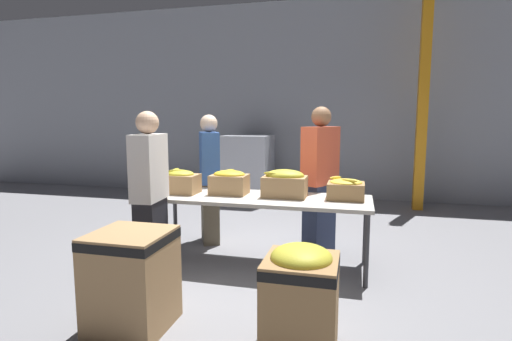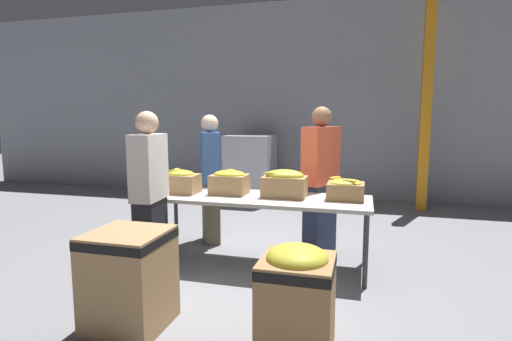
{
  "view_description": "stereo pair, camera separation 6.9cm",
  "coord_description": "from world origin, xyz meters",
  "px_view_note": "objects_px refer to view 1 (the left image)",
  "views": [
    {
      "loc": [
        1.06,
        -4.23,
        1.66
      ],
      "look_at": [
        -0.06,
        0.17,
        1.05
      ],
      "focal_mm": 28.0,
      "sensor_mm": 36.0,
      "label": 1
    },
    {
      "loc": [
        1.13,
        -4.22,
        1.66
      ],
      "look_at": [
        -0.06,
        0.17,
        1.05
      ],
      "focal_mm": 28.0,
      "sensor_mm": 36.0,
      "label": 2
    }
  ],
  "objects_px": {
    "banana_box_1": "(229,182)",
    "pallet_stack_0": "(248,169)",
    "sorting_table": "(258,201)",
    "volunteer_2": "(150,196)",
    "support_pillar": "(423,98)",
    "volunteer_0": "(210,180)",
    "donation_bin_1": "(301,295)",
    "donation_bin_0": "(132,277)",
    "banana_box_0": "(181,181)",
    "banana_box_2": "(285,183)",
    "banana_box_3": "(346,189)",
    "volunteer_1": "(320,181)"
  },
  "relations": [
    {
      "from": "volunteer_2",
      "to": "pallet_stack_0",
      "type": "bearing_deg",
      "value": -3.86
    },
    {
      "from": "volunteer_0",
      "to": "pallet_stack_0",
      "type": "bearing_deg",
      "value": 158.0
    },
    {
      "from": "banana_box_1",
      "to": "pallet_stack_0",
      "type": "relative_size",
      "value": 0.31
    },
    {
      "from": "banana_box_1",
      "to": "banana_box_2",
      "type": "relative_size",
      "value": 0.86
    },
    {
      "from": "banana_box_2",
      "to": "volunteer_1",
      "type": "xyz_separation_m",
      "value": [
        0.33,
        0.57,
        -0.05
      ]
    },
    {
      "from": "banana_box_1",
      "to": "volunteer_0",
      "type": "distance_m",
      "value": 0.75
    },
    {
      "from": "banana_box_1",
      "to": "volunteer_1",
      "type": "bearing_deg",
      "value": 29.52
    },
    {
      "from": "support_pillar",
      "to": "banana_box_0",
      "type": "bearing_deg",
      "value": -132.03
    },
    {
      "from": "banana_box_1",
      "to": "support_pillar",
      "type": "distance_m",
      "value": 4.29
    },
    {
      "from": "banana_box_1",
      "to": "pallet_stack_0",
      "type": "bearing_deg",
      "value": 101.68
    },
    {
      "from": "support_pillar",
      "to": "banana_box_1",
      "type": "bearing_deg",
      "value": -127.05
    },
    {
      "from": "sorting_table",
      "to": "pallet_stack_0",
      "type": "bearing_deg",
      "value": 107.23
    },
    {
      "from": "support_pillar",
      "to": "pallet_stack_0",
      "type": "relative_size",
      "value": 3.04
    },
    {
      "from": "banana_box_1",
      "to": "sorting_table",
      "type": "bearing_deg",
      "value": -10.82
    },
    {
      "from": "banana_box_2",
      "to": "volunteer_0",
      "type": "height_order",
      "value": "volunteer_0"
    },
    {
      "from": "banana_box_1",
      "to": "banana_box_2",
      "type": "xyz_separation_m",
      "value": [
        0.65,
        -0.01,
        0.01
      ]
    },
    {
      "from": "banana_box_3",
      "to": "volunteer_0",
      "type": "xyz_separation_m",
      "value": [
        -1.77,
        0.55,
        -0.06
      ]
    },
    {
      "from": "donation_bin_1",
      "to": "support_pillar",
      "type": "bearing_deg",
      "value": 73.75
    },
    {
      "from": "banana_box_0",
      "to": "volunteer_2",
      "type": "bearing_deg",
      "value": -96.93
    },
    {
      "from": "banana_box_2",
      "to": "volunteer_2",
      "type": "xyz_separation_m",
      "value": [
        -1.28,
        -0.66,
        -0.08
      ]
    },
    {
      "from": "support_pillar",
      "to": "volunteer_1",
      "type": "bearing_deg",
      "value": -118.87
    },
    {
      "from": "banana_box_1",
      "to": "banana_box_2",
      "type": "bearing_deg",
      "value": -0.86
    },
    {
      "from": "banana_box_0",
      "to": "support_pillar",
      "type": "xyz_separation_m",
      "value": [
        3.07,
        3.41,
        1.08
      ]
    },
    {
      "from": "donation_bin_0",
      "to": "support_pillar",
      "type": "bearing_deg",
      "value": 60.72
    },
    {
      "from": "banana_box_0",
      "to": "volunteer_1",
      "type": "xyz_separation_m",
      "value": [
        1.55,
        0.64,
        -0.03
      ]
    },
    {
      "from": "volunteer_1",
      "to": "donation_bin_1",
      "type": "height_order",
      "value": "volunteer_1"
    },
    {
      "from": "sorting_table",
      "to": "banana_box_1",
      "type": "distance_m",
      "value": 0.41
    },
    {
      "from": "volunteer_2",
      "to": "donation_bin_1",
      "type": "bearing_deg",
      "value": -123.96
    },
    {
      "from": "banana_box_1",
      "to": "support_pillar",
      "type": "xyz_separation_m",
      "value": [
        2.5,
        3.32,
        1.07
      ]
    },
    {
      "from": "volunteer_1",
      "to": "support_pillar",
      "type": "xyz_separation_m",
      "value": [
        1.52,
        2.76,
        1.11
      ]
    },
    {
      "from": "volunteer_1",
      "to": "banana_box_2",
      "type": "bearing_deg",
      "value": -0.25
    },
    {
      "from": "pallet_stack_0",
      "to": "support_pillar",
      "type": "bearing_deg",
      "value": 1.78
    },
    {
      "from": "banana_box_2",
      "to": "banana_box_3",
      "type": "relative_size",
      "value": 1.24
    },
    {
      "from": "banana_box_3",
      "to": "pallet_stack_0",
      "type": "xyz_separation_m",
      "value": [
        -1.97,
        3.19,
        -0.25
      ]
    },
    {
      "from": "volunteer_2",
      "to": "donation_bin_0",
      "type": "relative_size",
      "value": 2.21
    },
    {
      "from": "banana_box_1",
      "to": "banana_box_2",
      "type": "height_order",
      "value": "banana_box_2"
    },
    {
      "from": "banana_box_1",
      "to": "donation_bin_0",
      "type": "xyz_separation_m",
      "value": [
        -0.28,
        -1.64,
        -0.51
      ]
    },
    {
      "from": "donation_bin_1",
      "to": "support_pillar",
      "type": "xyz_separation_m",
      "value": [
        1.45,
        4.96,
        1.58
      ]
    },
    {
      "from": "pallet_stack_0",
      "to": "banana_box_2",
      "type": "bearing_deg",
      "value": -67.88
    },
    {
      "from": "sorting_table",
      "to": "volunteer_2",
      "type": "xyz_separation_m",
      "value": [
        -0.99,
        -0.61,
        0.12
      ]
    },
    {
      "from": "banana_box_2",
      "to": "banana_box_3",
      "type": "height_order",
      "value": "banana_box_2"
    },
    {
      "from": "sorting_table",
      "to": "banana_box_0",
      "type": "relative_size",
      "value": 6.14
    },
    {
      "from": "donation_bin_1",
      "to": "banana_box_1",
      "type": "bearing_deg",
      "value": 122.88
    },
    {
      "from": "banana_box_1",
      "to": "pallet_stack_0",
      "type": "distance_m",
      "value": 3.3
    },
    {
      "from": "volunteer_2",
      "to": "donation_bin_0",
      "type": "distance_m",
      "value": 1.12
    },
    {
      "from": "banana_box_1",
      "to": "donation_bin_1",
      "type": "distance_m",
      "value": 2.02
    },
    {
      "from": "volunteer_1",
      "to": "volunteer_0",
      "type": "bearing_deg",
      "value": -60.82
    },
    {
      "from": "volunteer_0",
      "to": "support_pillar",
      "type": "xyz_separation_m",
      "value": [
        2.97,
        2.73,
        1.16
      ]
    },
    {
      "from": "donation_bin_0",
      "to": "volunteer_2",
      "type": "bearing_deg",
      "value": 110.5
    },
    {
      "from": "donation_bin_1",
      "to": "pallet_stack_0",
      "type": "bearing_deg",
      "value": 109.55
    }
  ]
}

